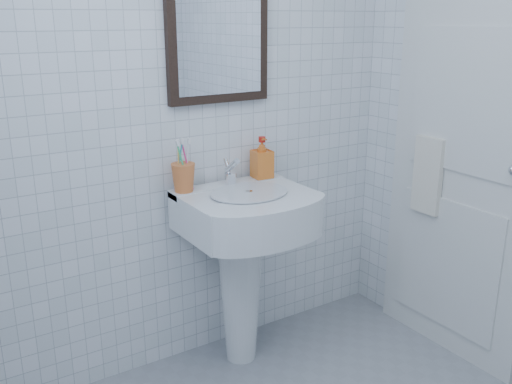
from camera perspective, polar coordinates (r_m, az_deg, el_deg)
wall_back at (r=2.58m, az=-6.78°, el=8.91°), size 2.20×0.02×2.50m
washbasin at (r=2.65m, az=-1.32°, el=-5.63°), size 0.57×0.42×0.88m
faucet at (r=2.62m, az=-2.56°, el=1.87°), size 0.05×0.12×0.14m
toothbrush_cup at (r=2.53m, az=-7.27°, el=1.44°), size 0.13×0.13×0.13m
soap_dispenser at (r=2.73m, az=0.60°, el=3.47°), size 0.10×0.10×0.20m
wall_mirror at (r=2.61m, az=-3.79°, el=15.68°), size 0.50×0.04×0.62m
bathroom_door at (r=2.82m, az=19.92°, el=3.51°), size 0.04×0.80×2.00m
towel_ring at (r=2.89m, az=17.35°, el=5.08°), size 0.01×0.18×0.18m
hand_towel at (r=2.91m, az=16.79°, el=1.59°), size 0.03×0.16×0.38m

